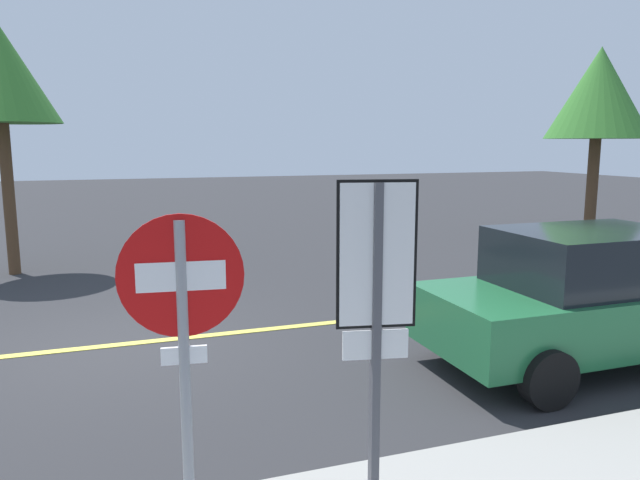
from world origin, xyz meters
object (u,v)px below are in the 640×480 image
(stop_sign, at_px, (183,334))
(tree_centre_verge, at_px, (599,94))
(speed_limit_sign, at_px, (376,294))
(car_green_near_curb, at_px, (599,297))

(stop_sign, xyz_separation_m, tree_centre_verge, (12.56, 9.94, 2.48))
(speed_limit_sign, height_order, car_green_near_curb, speed_limit_sign)
(tree_centre_verge, bearing_deg, speed_limit_sign, -138.44)
(speed_limit_sign, bearing_deg, stop_sign, 176.20)
(speed_limit_sign, relative_size, car_green_near_curb, 0.55)
(stop_sign, xyz_separation_m, speed_limit_sign, (1.25, -0.08, 0.17))
(stop_sign, xyz_separation_m, car_green_near_curb, (5.32, 2.10, -0.75))
(speed_limit_sign, distance_m, car_green_near_curb, 4.71)
(car_green_near_curb, height_order, tree_centre_verge, tree_centre_verge)
(stop_sign, bearing_deg, car_green_near_curb, 21.56)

